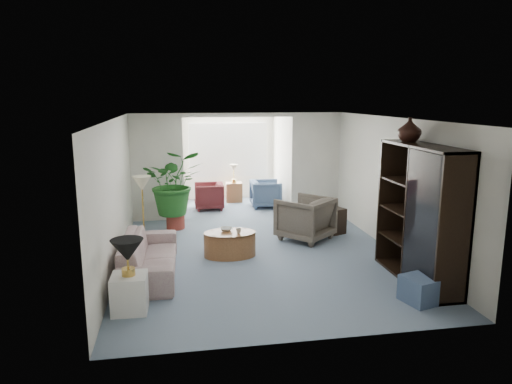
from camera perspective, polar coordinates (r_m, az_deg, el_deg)
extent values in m
plane|color=gray|center=(8.60, 0.69, -7.99)|extent=(6.00, 6.00, 0.00)
plane|color=gray|center=(12.49, -2.76, -1.80)|extent=(2.60, 2.60, 0.00)
cube|color=white|center=(11.09, -11.90, 2.86)|extent=(1.20, 0.12, 2.50)
cube|color=white|center=(11.60, 7.24, 3.38)|extent=(1.20, 0.12, 2.50)
cube|color=white|center=(11.08, -2.16, 9.32)|extent=(2.60, 0.12, 0.10)
cube|color=white|center=(13.31, -3.40, 5.14)|extent=(2.20, 0.02, 1.50)
cube|color=white|center=(13.28, -3.39, 5.12)|extent=(2.20, 0.02, 1.50)
cube|color=beige|center=(8.88, 16.67, 3.45)|extent=(0.04, 0.50, 0.40)
imported|color=#B9AB9D|center=(7.95, -12.81, -7.54)|extent=(0.90, 2.18, 0.63)
cube|color=white|center=(6.73, -15.07, -11.76)|extent=(0.48, 0.48, 0.51)
cone|color=black|center=(6.52, -15.35, -6.84)|extent=(0.44, 0.44, 0.30)
cone|color=#F5EFC3|center=(9.19, -13.68, 1.02)|extent=(0.36, 0.36, 0.28)
cylinder|color=#955D36|center=(8.65, -3.19, -6.31)|extent=(1.14, 1.14, 0.45)
imported|color=silver|center=(8.67, -3.61, -4.53)|extent=(0.28, 0.28, 0.06)
imported|color=#BDB6A6|center=(8.50, -2.12, -4.73)|extent=(0.12, 0.12, 0.09)
imported|color=#655B50|center=(9.62, 5.98, -3.19)|extent=(1.35, 1.35, 0.88)
cube|color=black|center=(10.14, 9.32, -3.49)|extent=(0.56, 0.50, 0.55)
cube|color=black|center=(7.73, 19.26, -2.55)|extent=(0.52, 1.94, 2.16)
imported|color=black|center=(7.97, 18.12, 7.21)|extent=(0.37, 0.37, 0.39)
cube|color=#4B5E81|center=(7.19, 19.38, -11.08)|extent=(0.57, 0.57, 0.37)
cylinder|color=#97372B|center=(10.57, -9.72, -3.53)|extent=(0.40, 0.40, 0.32)
imported|color=#236221|center=(10.38, -9.89, 1.15)|extent=(1.29, 1.12, 1.43)
imported|color=#4B5E81|center=(12.41, 1.18, -0.20)|extent=(0.80, 0.78, 0.71)
imported|color=#571D24|center=(12.22, -5.73, -0.50)|extent=(0.78, 0.75, 0.68)
cube|color=#955D36|center=(13.04, -2.69, -0.02)|extent=(0.45, 0.36, 0.54)
cube|color=#2F2A25|center=(7.33, 20.38, 0.33)|extent=(0.30, 0.26, 0.16)
cube|color=#3E3B39|center=(7.55, 19.61, -2.82)|extent=(0.30, 0.26, 0.16)
cube|color=black|center=(7.40, 20.60, -6.80)|extent=(0.30, 0.26, 0.16)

